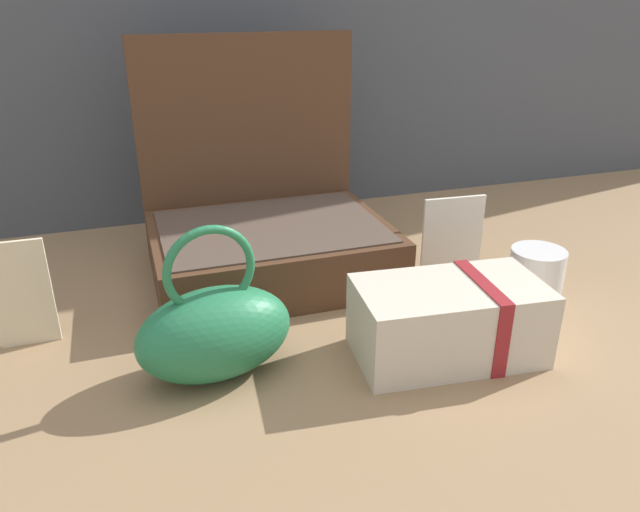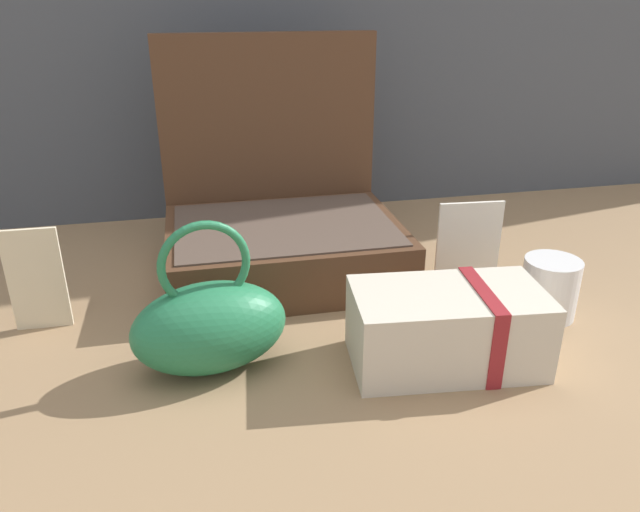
{
  "view_description": "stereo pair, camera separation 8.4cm",
  "coord_description": "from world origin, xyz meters",
  "views": [
    {
      "loc": [
        -0.26,
        -0.75,
        0.47
      ],
      "look_at": [
        -0.02,
        -0.02,
        0.13
      ],
      "focal_mm": 33.92,
      "sensor_mm": 36.0,
      "label": 1
    },
    {
      "loc": [
        -0.18,
        -0.77,
        0.47
      ],
      "look_at": [
        -0.02,
        -0.02,
        0.13
      ],
      "focal_mm": 33.92,
      "sensor_mm": 36.0,
      "label": 2
    }
  ],
  "objects": [
    {
      "name": "open_suitcase",
      "position": [
        -0.03,
        0.24,
        0.09
      ],
      "size": [
        0.4,
        0.33,
        0.4
      ],
      "color": "#4C301E",
      "rests_on": "ground_plane"
    },
    {
      "name": "cream_toiletry_bag",
      "position": [
        0.14,
        -0.12,
        0.05
      ],
      "size": [
        0.27,
        0.16,
        0.11
      ],
      "color": "beige",
      "rests_on": "ground_plane"
    },
    {
      "name": "info_card_left",
      "position": [
        -0.42,
        0.1,
        0.08
      ],
      "size": [
        0.08,
        0.01,
        0.16
      ],
      "primitive_type": "cube",
      "rotation": [
        0.0,
        0.0,
        -0.01
      ],
      "color": "beige",
      "rests_on": "ground_plane"
    },
    {
      "name": "coffee_mug",
      "position": [
        0.34,
        -0.03,
        0.05
      ],
      "size": [
        0.12,
        0.09,
        0.09
      ],
      "color": "silver",
      "rests_on": "ground_plane"
    },
    {
      "name": "poster_card_right",
      "position": [
        0.28,
        0.11,
        0.07
      ],
      "size": [
        0.11,
        0.01,
        0.14
      ],
      "primitive_type": "cube",
      "rotation": [
        0.0,
        0.0,
        -0.08
      ],
      "color": "silver",
      "rests_on": "ground_plane"
    },
    {
      "name": "teal_pouch_handbag",
      "position": [
        -0.17,
        -0.06,
        0.07
      ],
      "size": [
        0.22,
        0.15,
        0.21
      ],
      "color": "#237247",
      "rests_on": "ground_plane"
    },
    {
      "name": "ground_plane",
      "position": [
        0.0,
        0.0,
        0.0
      ],
      "size": [
        6.0,
        6.0,
        0.0
      ],
      "primitive_type": "plane",
      "color": "#8C6D4C"
    }
  ]
}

